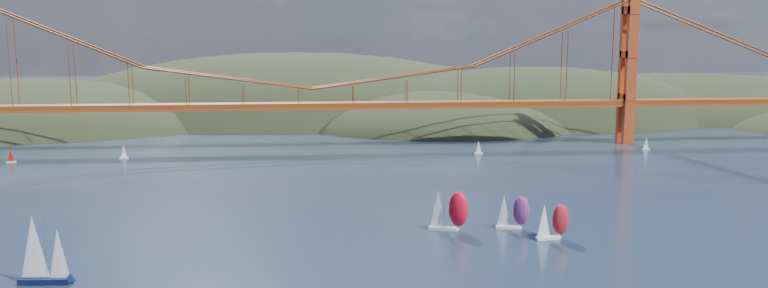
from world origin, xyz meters
TOP-DOWN VIEW (x-y plane):
  - headlands at (44.95, 278.29)m, footprint 725.00×225.00m
  - bridge at (-1.75, 180.00)m, footprint 552.00×12.00m
  - sloop_navy at (-47.39, 35.04)m, footprint 8.91×5.21m
  - racer_0 at (29.51, 62.49)m, footprint 8.99×5.59m
  - racer_1 at (50.24, 53.54)m, footprint 7.58×3.68m
  - racer_rwb at (44.01, 62.39)m, footprint 7.56×3.97m
  - distant_boat_2 at (-99.66, 158.08)m, footprint 3.00×2.00m
  - distant_boat_3 at (-64.41, 162.83)m, footprint 3.00×2.00m
  - distant_boat_4 at (121.09, 163.15)m, footprint 3.00×2.00m
  - distant_boat_8 at (58.20, 160.14)m, footprint 3.00×2.00m

SIDE VIEW (x-z plane):
  - headlands at x=44.95m, z-range -60.46..35.54m
  - distant_boat_2 at x=-99.66m, z-range 0.06..4.76m
  - distant_boat_3 at x=-64.41m, z-range 0.06..4.76m
  - distant_boat_4 at x=121.09m, z-range 0.06..4.76m
  - distant_boat_8 at x=58.20m, z-range 0.06..4.76m
  - racer_rwb at x=44.01m, z-range -0.23..8.25m
  - racer_1 at x=50.24m, z-range -0.23..8.30m
  - racer_0 at x=29.51m, z-range -0.28..9.78m
  - sloop_navy at x=-47.39m, z-range -0.80..12.86m
  - bridge at x=-1.75m, z-range 4.73..59.73m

